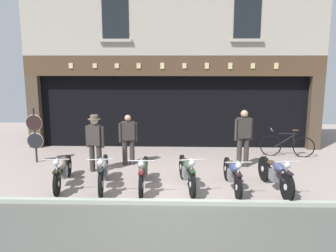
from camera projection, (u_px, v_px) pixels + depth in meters
ground at (168, 228)px, 6.99m from camera, size 22.45×22.00×0.18m
shop_facade at (174, 97)px, 14.54m from camera, size 10.75×4.42×5.89m
motorcycle_far_left at (62, 170)px, 9.09m from camera, size 0.62×2.03×0.89m
motorcycle_left at (103, 171)px, 8.94m from camera, size 0.62×2.01×0.93m
motorcycle_center_left at (143, 172)px, 8.91m from camera, size 0.62×1.97×0.91m
motorcycle_center at (187, 171)px, 8.98m from camera, size 0.62×2.01×0.92m
motorcycle_center_right at (233, 173)px, 8.84m from camera, size 0.62×2.01×0.90m
motorcycle_right at (275, 174)px, 8.78m from camera, size 0.62×2.02×0.92m
salesman_left at (95, 140)px, 10.14m from camera, size 0.55×0.36×1.65m
shopkeeper_center at (128, 138)px, 10.83m from camera, size 0.55×0.29×1.55m
salesman_right at (243, 136)px, 10.58m from camera, size 0.55×0.30×1.72m
tyre_sign_pole at (35, 132)px, 11.03m from camera, size 0.51×0.06×1.71m
advert_board_near at (223, 101)px, 12.87m from camera, size 0.64×0.03×1.00m
leaning_bicycle at (287, 145)px, 11.82m from camera, size 1.74×0.50×0.94m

